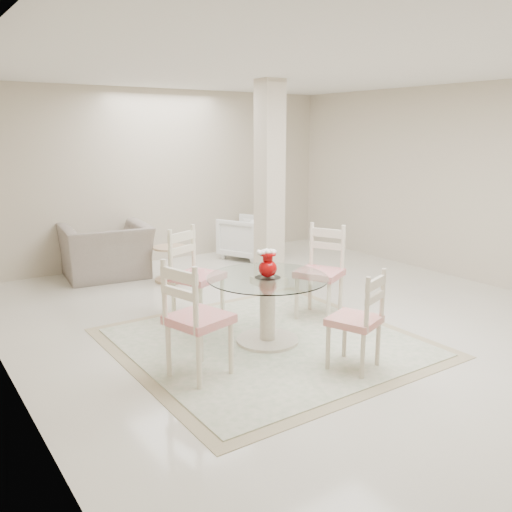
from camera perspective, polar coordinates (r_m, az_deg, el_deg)
ground at (r=6.16m, az=4.66°, el=-6.53°), size 7.00×7.00×0.00m
room_shell at (r=5.81m, az=5.00°, el=10.98°), size 6.02×7.02×2.71m
column at (r=7.18m, az=1.42°, el=7.37°), size 0.30×0.30×2.70m
area_rug at (r=5.46m, az=1.20°, el=-9.05°), size 2.79×2.79×0.02m
dining_table at (r=5.34m, az=1.22°, el=-5.68°), size 1.18×1.18×0.68m
red_vase at (r=5.21m, az=1.22°, el=-0.83°), size 0.21×0.18×0.28m
dining_chair_east at (r=6.09m, az=6.98°, el=-0.89°), size 0.62×0.62×1.15m
dining_chair_north at (r=5.91m, az=-6.74°, el=-1.29°), size 0.60×0.60×1.15m
dining_chair_west at (r=4.53m, az=-6.72°, el=-5.81°), size 0.56×0.56×1.15m
dining_chair_south at (r=4.77m, az=11.04°, el=-5.96°), size 0.51×0.51×1.00m
recliner_taupe at (r=8.01m, az=-15.48°, el=0.47°), size 1.28×1.15×0.76m
armchair_white at (r=8.95m, az=-0.99°, el=1.99°), size 0.98×0.99×0.69m
side_table at (r=7.66m, az=-8.96°, el=-0.96°), size 0.47×0.47×0.49m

